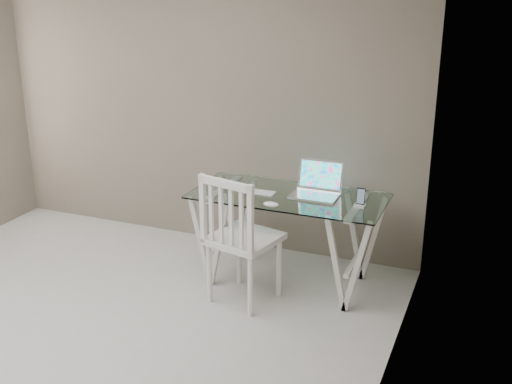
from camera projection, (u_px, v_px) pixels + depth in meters
room at (13, 99)px, 3.59m from camera, size 4.50×4.52×2.71m
desk at (288, 238)px, 5.09m from camera, size 1.50×0.70×0.75m
chair at (238, 234)px, 4.70m from camera, size 0.56×0.56×1.03m
laptop at (317, 187)px, 4.97m from camera, size 0.36×0.31×0.25m
keyboard at (257, 192)px, 5.02m from camera, size 0.30×0.13×0.01m
mouse at (271, 204)px, 4.72m from camera, size 0.12×0.07×0.04m
phone_dock at (360, 202)px, 4.72m from camera, size 0.08×0.08×0.14m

